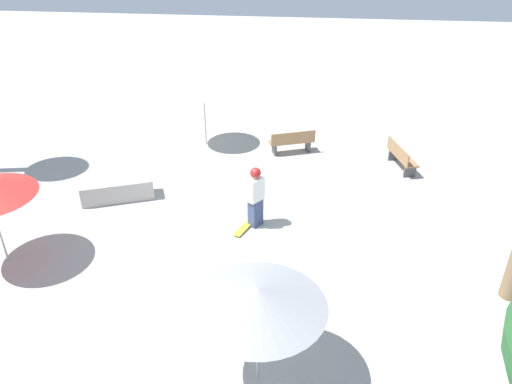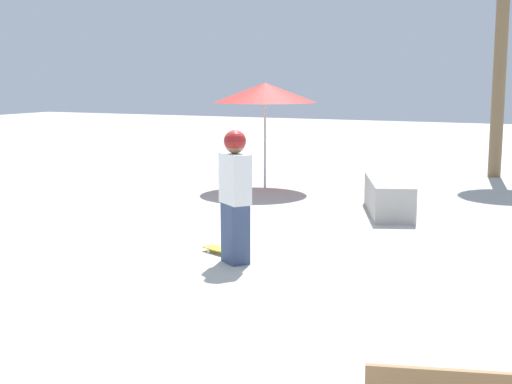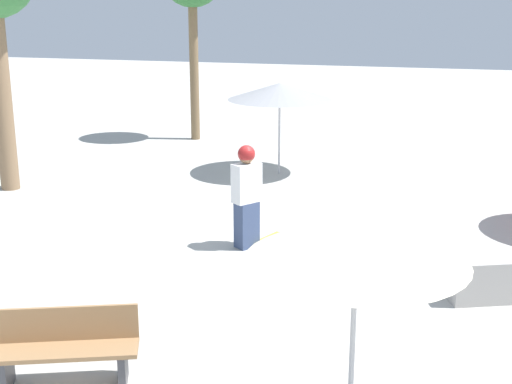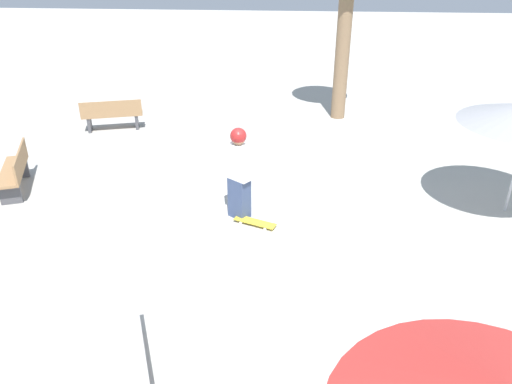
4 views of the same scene
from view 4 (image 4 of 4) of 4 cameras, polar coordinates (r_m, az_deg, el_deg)
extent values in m
plane|color=#B2AFA8|center=(8.65, 1.35, -5.84)|extent=(60.00, 60.00, 0.00)
cube|color=#38476B|center=(9.25, -1.91, -0.63)|extent=(0.45, 0.43, 0.80)
cube|color=white|center=(8.94, -1.98, 3.48)|extent=(0.53, 0.49, 0.66)
sphere|color=#8C6647|center=(8.76, -2.03, 6.23)|extent=(0.26, 0.26, 0.26)
sphere|color=maroon|center=(8.75, -2.03, 6.42)|extent=(0.29, 0.29, 0.29)
cube|color=gold|center=(9.13, -0.13, -3.43)|extent=(0.82, 0.48, 0.02)
cylinder|color=silver|center=(9.12, 1.51, -3.73)|extent=(0.06, 0.05, 0.05)
cylinder|color=silver|center=(8.99, 1.05, -4.23)|extent=(0.06, 0.05, 0.05)
cylinder|color=silver|center=(9.31, -1.26, -3.03)|extent=(0.06, 0.05, 0.05)
cylinder|color=silver|center=(9.18, -1.75, -3.51)|extent=(0.06, 0.05, 0.05)
cube|color=#A8A39E|center=(6.16, -15.60, -19.84)|extent=(1.41, 2.20, 0.61)
cube|color=#47474C|center=(10.91, -26.26, -0.25)|extent=(0.40, 0.21, 0.40)
cube|color=#47474C|center=(12.03, -25.48, 2.39)|extent=(0.40, 0.21, 0.40)
cube|color=#9E754C|center=(11.38, -26.08, 2.15)|extent=(0.97, 1.65, 0.05)
cube|color=#9E754C|center=(11.26, -25.32, 3.32)|extent=(0.60, 1.51, 0.40)
cube|color=#47474C|center=(14.31, -18.48, 7.40)|extent=(0.19, 0.40, 0.40)
cube|color=#47474C|center=(14.21, -13.47, 7.93)|extent=(0.19, 0.40, 0.40)
cube|color=#9E754C|center=(14.18, -16.10, 8.53)|extent=(1.66, 0.87, 0.05)
cube|color=#9E754C|center=(13.92, -16.26, 9.14)|extent=(1.55, 0.49, 0.40)
cylinder|color=#896B4C|center=(14.42, 9.93, 16.51)|extent=(0.40, 0.40, 4.26)
camera|label=1|loc=(14.40, 60.64, 27.09)|focal=35.00mm
camera|label=2|loc=(17.23, -13.63, 18.91)|focal=50.00mm
camera|label=3|loc=(12.94, -64.11, 10.04)|focal=50.00mm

